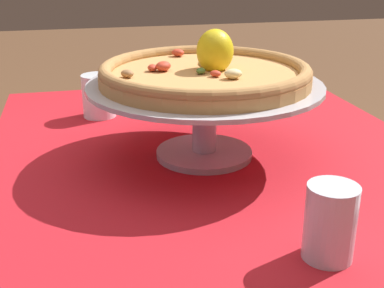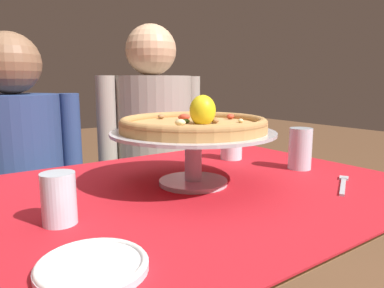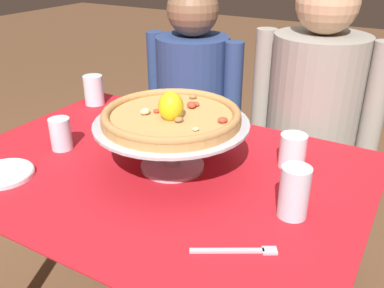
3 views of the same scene
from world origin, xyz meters
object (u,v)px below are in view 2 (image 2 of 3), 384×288
at_px(water_glass_side_right, 300,151).
at_px(side_plate, 92,266).
at_px(water_glass_side_left, 59,201).
at_px(water_glass_back_right, 231,147).
at_px(pizza_stand, 193,145).
at_px(dinner_fork, 343,184).
at_px(pizza, 194,123).
at_px(diner_left, 21,200).
at_px(diner_right, 153,169).

xyz_separation_m(water_glass_side_right, side_plate, (-0.77, -0.23, -0.05)).
relative_size(water_glass_side_right, water_glass_side_left, 1.28).
relative_size(water_glass_side_left, side_plate, 0.62).
bearing_deg(side_plate, water_glass_back_right, 34.12).
height_order(pizza_stand, dinner_fork, pizza_stand).
bearing_deg(water_glass_side_left, side_plate, -93.47).
bearing_deg(pizza, water_glass_side_right, -8.28).
bearing_deg(diner_left, pizza_stand, -64.58).
bearing_deg(diner_right, water_glass_back_right, -82.32).
relative_size(water_glass_side_right, diner_left, 0.11).
bearing_deg(diner_right, pizza_stand, -110.15).
distance_m(pizza, water_glass_side_right, 0.40).
height_order(dinner_fork, diner_right, diner_right).
bearing_deg(water_glass_side_right, water_glass_back_right, 108.36).
bearing_deg(diner_left, side_plate, -93.78).
relative_size(pizza, water_glass_back_right, 3.84).
bearing_deg(diner_right, water_glass_side_left, -130.42).
bearing_deg(diner_left, diner_right, -3.34).
height_order(pizza, water_glass_side_right, pizza).
relative_size(side_plate, diner_left, 0.14).
relative_size(side_plate, dinner_fork, 0.97).
height_order(pizza_stand, water_glass_side_left, pizza_stand).
bearing_deg(water_glass_back_right, water_glass_side_right, -71.64).
xyz_separation_m(pizza_stand, water_glass_side_right, (0.38, -0.06, -0.05)).
height_order(side_plate, dinner_fork, side_plate).
relative_size(pizza_stand, water_glass_side_right, 3.35).
xyz_separation_m(water_glass_side_left, diner_left, (0.05, 0.75, -0.22)).
bearing_deg(diner_right, water_glass_side_right, -78.60).
bearing_deg(water_glass_back_right, dinner_fork, -86.75).
bearing_deg(water_glass_side_right, pizza, 171.72).
relative_size(pizza, water_glass_side_right, 2.96).
relative_size(diner_left, diner_right, 0.95).
xyz_separation_m(dinner_fork, diner_left, (-0.65, 0.92, -0.18)).
bearing_deg(side_plate, diner_left, 86.22).
relative_size(pizza, diner_right, 0.31).
height_order(pizza, side_plate, pizza).
xyz_separation_m(side_plate, diner_right, (0.62, 0.93, -0.13)).
distance_m(water_glass_side_left, diner_right, 0.96).
height_order(side_plate, diner_right, diner_right).
relative_size(water_glass_back_right, diner_right, 0.08).
bearing_deg(side_plate, water_glass_side_left, 86.53).
xyz_separation_m(pizza, water_glass_side_right, (0.38, -0.06, -0.11)).
relative_size(pizza_stand, diner_left, 0.36).
bearing_deg(pizza, pizza_stand, 141.90).
bearing_deg(pizza, diner_left, 115.47).
xyz_separation_m(water_glass_side_right, water_glass_side_left, (-0.75, -0.02, -0.01)).
height_order(pizza, diner_left, diner_left).
bearing_deg(pizza, water_glass_side_left, -169.40).
distance_m(pizza, water_glass_side_left, 0.40).
distance_m(water_glass_side_left, diner_left, 0.78).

